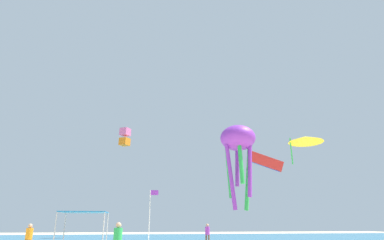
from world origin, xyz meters
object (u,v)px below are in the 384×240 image
at_px(canopy_tent, 84,214).
at_px(person_near_tent, 118,238).
at_px(kite_box_pink, 125,137).
at_px(person_central, 29,236).
at_px(banner_flag, 150,214).
at_px(person_leftmost, 207,232).
at_px(kite_octopus_purple, 238,142).
at_px(kite_delta_yellow, 305,139).
at_px(kite_parafoil_red, 266,162).

xyz_separation_m(canopy_tent, person_near_tent, (2.56, -5.30, -1.34)).
bearing_deg(kite_box_pink, person_central, 23.40).
bearing_deg(banner_flag, person_leftmost, 52.38).
relative_size(person_near_tent, banner_flag, 0.46).
relative_size(person_leftmost, kite_octopus_purple, 0.25).
xyz_separation_m(person_near_tent, banner_flag, (1.90, 5.70, 1.34)).
xyz_separation_m(kite_delta_yellow, kite_octopus_purple, (-5.55, 1.39, -0.14)).
height_order(person_central, kite_octopus_purple, kite_octopus_purple).
xyz_separation_m(person_leftmost, kite_delta_yellow, (7.27, -6.53, 7.61)).
height_order(banner_flag, kite_octopus_purple, kite_octopus_purple).
bearing_deg(banner_flag, person_central, -178.11).
xyz_separation_m(canopy_tent, kite_octopus_purple, (11.86, 2.63, 6.08)).
relative_size(kite_parafoil_red, kite_box_pink, 1.66).
height_order(canopy_tent, person_central, canopy_tent).
xyz_separation_m(person_central, kite_delta_yellow, (20.78, 1.10, 7.60)).
relative_size(canopy_tent, kite_box_pink, 1.15).
bearing_deg(person_leftmost, person_near_tent, -67.31).
distance_m(person_leftmost, kite_delta_yellow, 12.39).
bearing_deg(kite_box_pink, banner_flag, 42.44).
relative_size(kite_delta_yellow, kite_parafoil_red, 0.92).
xyz_separation_m(person_near_tent, kite_box_pink, (-1.27, 28.86, 12.84)).
bearing_deg(banner_flag, kite_delta_yellow, 3.70).
relative_size(person_near_tent, person_central, 1.04).
height_order(canopy_tent, kite_delta_yellow, kite_delta_yellow).
xyz_separation_m(kite_delta_yellow, kite_parafoil_red, (1.26, 12.13, 0.31)).
bearing_deg(kite_delta_yellow, canopy_tent, -146.80).
relative_size(canopy_tent, person_near_tent, 1.56).
distance_m(person_central, kite_box_pink, 27.13).
distance_m(person_leftmost, banner_flag, 9.41).
distance_m(canopy_tent, kite_box_pink, 26.25).
bearing_deg(person_near_tent, kite_delta_yellow, -14.87).
relative_size(person_near_tent, kite_delta_yellow, 0.48).
height_order(banner_flag, kite_box_pink, kite_box_pink).
xyz_separation_m(kite_delta_yellow, kite_box_pink, (-16.12, 22.32, 5.28)).
height_order(kite_delta_yellow, kite_octopus_purple, kite_octopus_purple).
relative_size(person_near_tent, person_leftmost, 1.05).
bearing_deg(person_near_tent, kite_octopus_purple, 1.81).
bearing_deg(kite_octopus_purple, kite_box_pink, 34.29).
bearing_deg(person_central, kite_parafoil_red, -29.21).
height_order(person_central, banner_flag, banner_flag).
bearing_deg(kite_octopus_purple, kite_parafoil_red, -24.86).
distance_m(kite_delta_yellow, kite_parafoil_red, 12.20).
bearing_deg(person_central, banner_flag, -58.29).
bearing_deg(canopy_tent, kite_octopus_purple, 12.49).
distance_m(kite_delta_yellow, kite_octopus_purple, 5.72).
bearing_deg(banner_flag, kite_octopus_purple, 16.73).
distance_m(banner_flag, kite_box_pink, 26.05).
bearing_deg(kite_box_pink, person_leftmost, 63.93).
xyz_separation_m(person_near_tent, person_leftmost, (7.58, 13.07, -0.05)).
height_order(person_near_tent, kite_delta_yellow, kite_delta_yellow).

